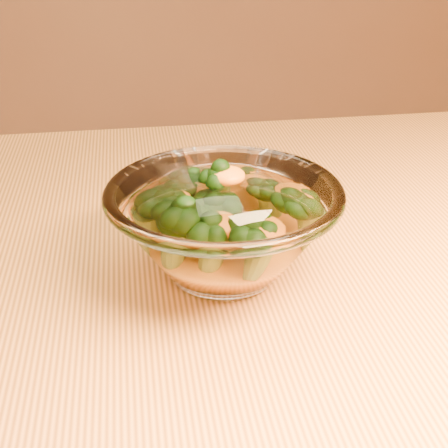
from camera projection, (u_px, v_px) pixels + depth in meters
name	position (u px, v px, depth m)	size (l,w,h in m)	color
table	(335.00, 339.00, 0.64)	(1.20, 0.80, 0.75)	#D58C40
glass_bowl	(224.00, 228.00, 0.55)	(0.21, 0.21, 0.09)	white
cheese_sauce	(224.00, 247.00, 0.55)	(0.10, 0.10, 0.03)	orange
broccoli_heap	(217.00, 215.00, 0.54)	(0.15, 0.15, 0.07)	black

